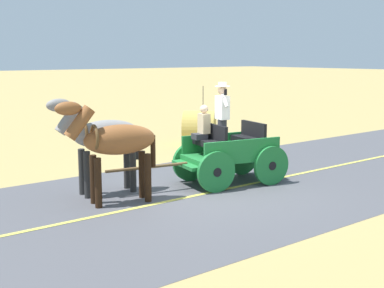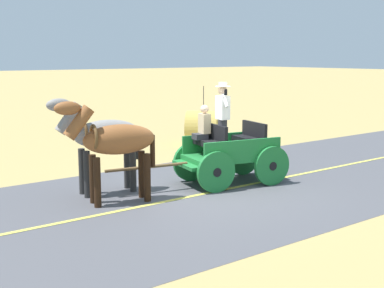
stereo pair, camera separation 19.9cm
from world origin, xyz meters
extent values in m
plane|color=tan|center=(0.00, 0.00, 0.00)|extent=(200.00, 200.00, 0.00)
cube|color=#4C4C51|center=(0.00, 0.00, 0.00)|extent=(6.77, 160.00, 0.01)
cube|color=#DBCC4C|center=(0.00, 0.00, 0.01)|extent=(0.12, 160.00, 0.00)
cube|color=#1E7233|center=(0.44, -0.94, 0.66)|extent=(1.59, 2.39, 0.12)
cube|color=#1E7233|center=(-0.12, -0.83, 0.94)|extent=(0.45, 2.06, 0.44)
cube|color=#1E7233|center=(1.00, -1.05, 0.94)|extent=(0.45, 2.06, 0.44)
cube|color=#1E7233|center=(0.67, 0.26, 0.56)|extent=(1.11, 0.44, 0.08)
cube|color=#1E7233|center=(0.21, -2.12, 0.48)|extent=(0.74, 0.33, 0.06)
cube|color=black|center=(0.55, -0.35, 1.04)|extent=(1.07, 0.55, 0.14)
cube|color=black|center=(0.52, -0.52, 1.26)|extent=(1.02, 0.27, 0.44)
cube|color=black|center=(0.34, -1.43, 1.04)|extent=(1.07, 0.55, 0.14)
cube|color=black|center=(0.31, -1.60, 1.26)|extent=(1.02, 0.27, 0.44)
cylinder|color=#1E7233|center=(-0.06, -0.06, 0.48)|extent=(0.28, 0.96, 0.96)
cylinder|color=black|center=(-0.06, -0.06, 0.48)|extent=(0.16, 0.23, 0.21)
cylinder|color=#1E7233|center=(1.22, -0.31, 0.48)|extent=(0.28, 0.96, 0.96)
cylinder|color=black|center=(1.22, -0.31, 0.48)|extent=(0.16, 0.23, 0.21)
cylinder|color=#1E7233|center=(-0.35, -1.57, 0.48)|extent=(0.28, 0.96, 0.96)
cylinder|color=black|center=(-0.35, -1.57, 0.48)|extent=(0.16, 0.23, 0.21)
cylinder|color=#1E7233|center=(0.93, -1.82, 0.48)|extent=(0.28, 0.96, 0.96)
cylinder|color=black|center=(0.93, -1.82, 0.48)|extent=(0.16, 0.23, 0.21)
cylinder|color=brown|center=(0.85, 1.22, 0.61)|extent=(0.44, 1.98, 0.07)
cylinder|color=black|center=(0.85, -0.40, 1.74)|extent=(0.02, 0.02, 1.30)
cylinder|color=#2D2D33|center=(0.35, -0.59, 1.17)|extent=(0.22, 0.22, 0.90)
cube|color=silver|center=(0.35, -0.59, 1.90)|extent=(0.38, 0.28, 0.56)
sphere|color=beige|center=(0.35, -0.59, 2.30)|extent=(0.22, 0.22, 0.22)
cylinder|color=beige|center=(0.35, -0.59, 2.40)|extent=(0.36, 0.36, 0.01)
cylinder|color=beige|center=(0.35, -0.59, 2.45)|extent=(0.20, 0.20, 0.10)
cylinder|color=silver|center=(0.18, -0.51, 2.08)|extent=(0.27, 0.13, 0.32)
cube|color=black|center=(0.13, -0.48, 2.28)|extent=(0.03, 0.07, 0.14)
cube|color=#2D2D33|center=(0.82, -0.27, 1.18)|extent=(0.34, 0.37, 0.14)
cube|color=tan|center=(0.80, -0.39, 1.49)|extent=(0.33, 0.25, 0.48)
sphere|color=beige|center=(0.80, -0.39, 1.84)|extent=(0.20, 0.20, 0.20)
ellipsoid|color=brown|center=(0.57, 2.09, 1.37)|extent=(0.89, 1.65, 0.64)
cylinder|color=black|center=(0.51, 2.66, 0.53)|extent=(0.15, 0.15, 1.05)
cylinder|color=black|center=(0.87, 2.58, 0.53)|extent=(0.15, 0.15, 1.05)
cylinder|color=black|center=(0.27, 1.60, 0.53)|extent=(0.15, 0.15, 1.05)
cylinder|color=black|center=(0.62, 1.52, 0.53)|extent=(0.15, 0.15, 1.05)
cylinder|color=brown|center=(0.75, 2.91, 1.77)|extent=(0.40, 0.69, 0.73)
ellipsoid|color=brown|center=(0.80, 3.13, 2.07)|extent=(0.33, 0.58, 0.28)
cube|color=black|center=(0.75, 2.89, 1.81)|extent=(0.17, 0.50, 0.56)
cylinder|color=black|center=(0.40, 1.37, 1.07)|extent=(0.11, 0.11, 0.70)
torus|color=brown|center=(0.69, 2.62, 1.45)|extent=(0.55, 0.19, 0.55)
ellipsoid|color=gray|center=(1.43, 1.92, 1.37)|extent=(0.78, 1.62, 0.64)
cylinder|color=#272726|center=(1.33, 2.49, 0.53)|extent=(0.15, 0.15, 1.05)
cylinder|color=#272726|center=(1.69, 2.44, 0.53)|extent=(0.15, 0.15, 1.05)
cylinder|color=#272726|center=(1.17, 1.41, 0.53)|extent=(0.15, 0.15, 1.05)
cylinder|color=#272726|center=(1.53, 1.36, 0.53)|extent=(0.15, 0.15, 1.05)
cylinder|color=gray|center=(1.55, 2.76, 1.77)|extent=(0.35, 0.68, 0.73)
ellipsoid|color=gray|center=(1.58, 2.98, 2.07)|extent=(0.29, 0.57, 0.28)
cube|color=#272726|center=(1.55, 2.74, 1.81)|extent=(0.13, 0.51, 0.56)
cylinder|color=#272726|center=(1.33, 1.19, 1.07)|extent=(0.11, 0.11, 0.70)
torus|color=brown|center=(1.51, 2.47, 1.45)|extent=(0.55, 0.15, 0.55)
cylinder|color=gold|center=(5.27, -3.87, 0.60)|extent=(1.63, 1.63, 1.20)
camera|label=1|loc=(-8.91, 7.63, 3.12)|focal=48.99mm
camera|label=2|loc=(-9.04, 7.47, 3.12)|focal=48.99mm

